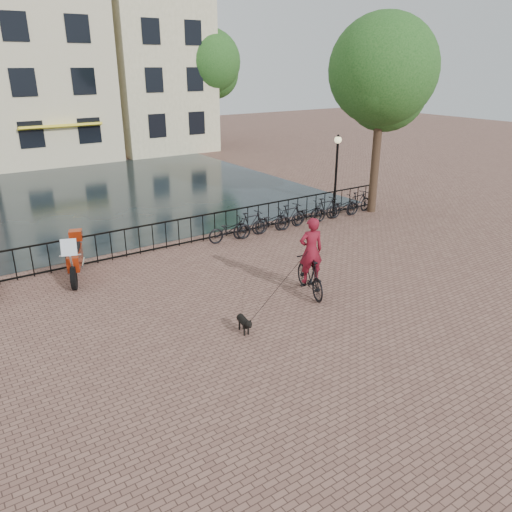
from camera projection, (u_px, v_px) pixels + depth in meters
ground at (325, 339)px, 12.07m from camera, size 100.00×100.00×0.00m
canal_water at (99, 194)px, 25.42m from camera, size 20.00×20.00×0.00m
railing at (179, 233)px, 18.06m from camera, size 20.00×0.05×1.02m
canal_house_mid at (36, 69)px, 33.36m from camera, size 8.00×9.50×11.80m
canal_house_right at (148, 58)px, 37.28m from camera, size 7.00×9.00×13.30m
tree_near_right at (383, 70)px, 20.36m from camera, size 4.48×4.48×8.24m
tree_far_right at (208, 62)px, 36.90m from camera, size 4.76×4.76×8.76m
lamp_post at (337, 162)px, 20.85m from camera, size 0.30×0.30×3.45m
cyclist at (311, 261)px, 14.10m from camera, size 1.11×2.03×2.67m
dog at (244, 323)px, 12.31m from camera, size 0.35×0.74×0.48m
motorcycle at (74, 253)px, 15.23m from camera, size 1.30×2.34×1.64m
parked_bike_0 at (230, 230)px, 18.56m from camera, size 1.77×0.78×0.90m
parked_bike_1 at (251, 224)px, 19.04m from camera, size 1.69×0.55×1.00m
parked_bike_2 at (271, 221)px, 19.55m from camera, size 1.77×0.77×0.90m
parked_bike_3 at (290, 216)px, 20.03m from camera, size 1.70×0.64×1.00m
parked_bike_4 at (308, 214)px, 20.55m from camera, size 1.74×0.68×0.90m
parked_bike_5 at (326, 209)px, 21.03m from camera, size 1.67×0.48×1.00m
parked_bike_6 at (342, 207)px, 21.54m from camera, size 1.76×0.75×0.90m
parked_bike_7 at (358, 202)px, 22.02m from camera, size 1.71×0.70×1.00m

